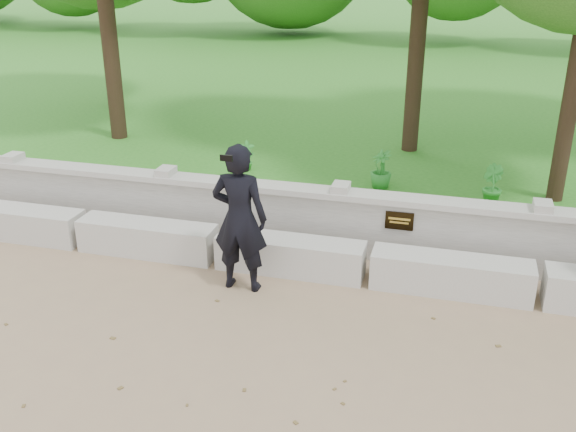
# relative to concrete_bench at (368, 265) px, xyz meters

# --- Properties ---
(ground) EXTENTS (80.00, 80.00, 0.00)m
(ground) POSITION_rel_concrete_bench_xyz_m (-0.00, -1.90, -0.22)
(ground) COLOR #8E7657
(ground) RESTS_ON ground
(lawn) EXTENTS (40.00, 22.00, 0.25)m
(lawn) POSITION_rel_concrete_bench_xyz_m (-0.00, 12.10, -0.10)
(lawn) COLOR #2A721E
(lawn) RESTS_ON ground
(concrete_bench) EXTENTS (11.90, 0.45, 0.45)m
(concrete_bench) POSITION_rel_concrete_bench_xyz_m (0.00, 0.00, 0.00)
(concrete_bench) COLOR beige
(concrete_bench) RESTS_ON ground
(parapet_wall) EXTENTS (12.50, 0.35, 0.90)m
(parapet_wall) POSITION_rel_concrete_bench_xyz_m (0.00, 0.70, 0.24)
(parapet_wall) COLOR beige
(parapet_wall) RESTS_ON ground
(man_main) EXTENTS (0.67, 0.60, 1.82)m
(man_main) POSITION_rel_concrete_bench_xyz_m (-1.47, -0.55, 0.69)
(man_main) COLOR black
(man_main) RESTS_ON ground
(shrub_a) EXTENTS (0.33, 0.28, 0.52)m
(shrub_a) POSITION_rel_concrete_bench_xyz_m (-2.59, 3.03, 0.29)
(shrub_a) COLOR #2D862E
(shrub_a) RESTS_ON lawn
(shrub_b) EXTENTS (0.41, 0.44, 0.64)m
(shrub_b) POSITION_rel_concrete_bench_xyz_m (1.47, 2.36, 0.35)
(shrub_b) COLOR #2D862E
(shrub_b) RESTS_ON lawn
(shrub_d) EXTENTS (0.47, 0.47, 0.63)m
(shrub_d) POSITION_rel_concrete_bench_xyz_m (-0.22, 2.75, 0.34)
(shrub_d) COLOR #2D862E
(shrub_d) RESTS_ON lawn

